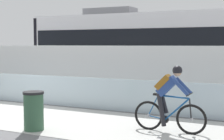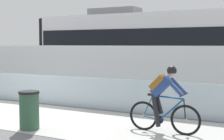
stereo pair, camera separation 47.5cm
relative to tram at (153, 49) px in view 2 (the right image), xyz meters
The scene contains 7 objects.
glass_parapet 5.76m from the tram, 116.55° to the right, with size 32.00×0.05×1.02m, color silver.
concrete_barrier_wall 4.15m from the tram, 127.97° to the right, with size 32.00×0.36×2.05m, color silver.
tram_rail_near 3.21m from the tram, 163.97° to the right, with size 32.00×0.08×0.01m, color #595654.
tram_rail_far 3.21m from the tram, 163.97° to the left, with size 32.00×0.08×0.01m, color #595654.
tram is the anchor object (origin of this frame).
cyclist_on_bike 7.52m from the tram, 67.04° to the right, with size 1.77×0.58×1.61m.
trash_bin 8.22m from the tram, 90.94° to the right, with size 0.51×0.51×0.96m.
Camera 2 is at (8.02, -7.57, 2.11)m, focal length 54.18 mm.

